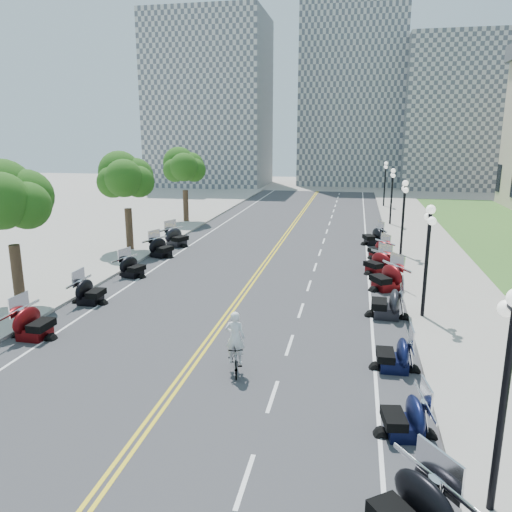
# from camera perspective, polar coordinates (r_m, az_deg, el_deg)

# --- Properties ---
(ground) EXTENTS (160.00, 160.00, 0.00)m
(ground) POSITION_cam_1_polar(r_m,az_deg,el_deg) (20.37, -5.22, -9.39)
(ground) COLOR gray
(road) EXTENTS (16.00, 90.00, 0.01)m
(road) POSITION_cam_1_polar(r_m,az_deg,el_deg) (29.56, 0.26, -1.95)
(road) COLOR #333335
(road) RESTS_ON ground
(centerline_yellow_a) EXTENTS (0.12, 90.00, 0.00)m
(centerline_yellow_a) POSITION_cam_1_polar(r_m,az_deg,el_deg) (29.58, 0.03, -1.92)
(centerline_yellow_a) COLOR yellow
(centerline_yellow_a) RESTS_ON road
(centerline_yellow_b) EXTENTS (0.12, 90.00, 0.00)m
(centerline_yellow_b) POSITION_cam_1_polar(r_m,az_deg,el_deg) (29.54, 0.49, -1.94)
(centerline_yellow_b) COLOR yellow
(centerline_yellow_b) RESTS_ON road
(edge_line_north) EXTENTS (0.12, 90.00, 0.00)m
(edge_line_north) POSITION_cam_1_polar(r_m,az_deg,el_deg) (29.07, 12.75, -2.55)
(edge_line_north) COLOR white
(edge_line_north) RESTS_ON road
(edge_line_south) EXTENTS (0.12, 90.00, 0.00)m
(edge_line_south) POSITION_cam_1_polar(r_m,az_deg,el_deg) (31.38, -11.29, -1.28)
(edge_line_south) COLOR white
(edge_line_south) RESTS_ON road
(lane_dash_4) EXTENTS (0.12, 2.00, 0.00)m
(lane_dash_4) POSITION_cam_1_polar(r_m,az_deg,el_deg) (12.93, -1.27, -24.27)
(lane_dash_4) COLOR white
(lane_dash_4) RESTS_ON road
(lane_dash_5) EXTENTS (0.12, 2.00, 0.00)m
(lane_dash_5) POSITION_cam_1_polar(r_m,az_deg,el_deg) (16.21, 1.92, -15.71)
(lane_dash_5) COLOR white
(lane_dash_5) RESTS_ON road
(lane_dash_6) EXTENTS (0.12, 2.00, 0.00)m
(lane_dash_6) POSITION_cam_1_polar(r_m,az_deg,el_deg) (19.75, 3.86, -10.09)
(lane_dash_6) COLOR white
(lane_dash_6) RESTS_ON road
(lane_dash_7) EXTENTS (0.12, 2.00, 0.00)m
(lane_dash_7) POSITION_cam_1_polar(r_m,az_deg,el_deg) (23.45, 5.15, -6.21)
(lane_dash_7) COLOR white
(lane_dash_7) RESTS_ON road
(lane_dash_8) EXTENTS (0.12, 2.00, 0.00)m
(lane_dash_8) POSITION_cam_1_polar(r_m,az_deg,el_deg) (27.23, 6.08, -3.39)
(lane_dash_8) COLOR white
(lane_dash_8) RESTS_ON road
(lane_dash_9) EXTENTS (0.12, 2.00, 0.00)m
(lane_dash_9) POSITION_cam_1_polar(r_m,az_deg,el_deg) (31.06, 6.77, -1.26)
(lane_dash_9) COLOR white
(lane_dash_9) RESTS_ON road
(lane_dash_10) EXTENTS (0.12, 2.00, 0.00)m
(lane_dash_10) POSITION_cam_1_polar(r_m,az_deg,el_deg) (34.93, 7.32, 0.40)
(lane_dash_10) COLOR white
(lane_dash_10) RESTS_ON road
(lane_dash_11) EXTENTS (0.12, 2.00, 0.00)m
(lane_dash_11) POSITION_cam_1_polar(r_m,az_deg,el_deg) (38.83, 7.75, 1.73)
(lane_dash_11) COLOR white
(lane_dash_11) RESTS_ON road
(lane_dash_12) EXTENTS (0.12, 2.00, 0.00)m
(lane_dash_12) POSITION_cam_1_polar(r_m,az_deg,el_deg) (42.75, 8.10, 2.81)
(lane_dash_12) COLOR white
(lane_dash_12) RESTS_ON road
(lane_dash_13) EXTENTS (0.12, 2.00, 0.00)m
(lane_dash_13) POSITION_cam_1_polar(r_m,az_deg,el_deg) (46.68, 8.40, 3.71)
(lane_dash_13) COLOR white
(lane_dash_13) RESTS_ON road
(lane_dash_14) EXTENTS (0.12, 2.00, 0.00)m
(lane_dash_14) POSITION_cam_1_polar(r_m,az_deg,el_deg) (50.62, 8.65, 4.48)
(lane_dash_14) COLOR white
(lane_dash_14) RESTS_ON road
(lane_dash_15) EXTENTS (0.12, 2.00, 0.00)m
(lane_dash_15) POSITION_cam_1_polar(r_m,az_deg,el_deg) (54.57, 8.86, 5.13)
(lane_dash_15) COLOR white
(lane_dash_15) RESTS_ON road
(lane_dash_16) EXTENTS (0.12, 2.00, 0.00)m
(lane_dash_16) POSITION_cam_1_polar(r_m,az_deg,el_deg) (58.53, 9.05, 5.69)
(lane_dash_16) COLOR white
(lane_dash_16) RESTS_ON road
(lane_dash_17) EXTENTS (0.12, 2.00, 0.00)m
(lane_dash_17) POSITION_cam_1_polar(r_m,az_deg,el_deg) (62.49, 9.21, 6.18)
(lane_dash_17) COLOR white
(lane_dash_17) RESTS_ON road
(lane_dash_18) EXTENTS (0.12, 2.00, 0.00)m
(lane_dash_18) POSITION_cam_1_polar(r_m,az_deg,el_deg) (66.46, 9.35, 6.62)
(lane_dash_18) COLOR white
(lane_dash_18) RESTS_ON road
(lane_dash_19) EXTENTS (0.12, 2.00, 0.00)m
(lane_dash_19) POSITION_cam_1_polar(r_m,az_deg,el_deg) (70.43, 9.48, 7.00)
(lane_dash_19) COLOR white
(lane_dash_19) RESTS_ON road
(sidewalk_north) EXTENTS (5.00, 90.00, 0.15)m
(sidewalk_north) POSITION_cam_1_polar(r_m,az_deg,el_deg) (29.47, 20.75, -2.77)
(sidewalk_north) COLOR #9E9991
(sidewalk_north) RESTS_ON ground
(sidewalk_south) EXTENTS (5.00, 90.00, 0.15)m
(sidewalk_south) POSITION_cam_1_polar(r_m,az_deg,el_deg) (33.13, -17.87, -0.78)
(sidewalk_south) COLOR #9E9991
(sidewalk_south) RESTS_ON ground
(distant_block_a) EXTENTS (18.00, 14.00, 26.00)m
(distant_block_a) POSITION_cam_1_polar(r_m,az_deg,el_deg) (83.46, -5.26, 17.07)
(distant_block_a) COLOR gray
(distant_block_a) RESTS_ON ground
(distant_block_b) EXTENTS (16.00, 12.00, 30.00)m
(distant_block_b) POSITION_cam_1_polar(r_m,az_deg,el_deg) (86.24, 10.86, 18.11)
(distant_block_b) COLOR gray
(distant_block_b) RESTS_ON ground
(distant_block_c) EXTENTS (20.00, 14.00, 22.00)m
(distant_block_c) POSITION_cam_1_polar(r_m,az_deg,el_deg) (84.63, 23.38, 14.65)
(distant_block_c) COLOR gray
(distant_block_c) RESTS_ON ground
(street_lamp_1) EXTENTS (0.50, 1.20, 4.90)m
(street_lamp_1) POSITION_cam_1_polar(r_m,az_deg,el_deg) (11.72, 26.40, -15.07)
(street_lamp_1) COLOR black
(street_lamp_1) RESTS_ON sidewalk_north
(street_lamp_2) EXTENTS (0.50, 1.20, 4.90)m
(street_lamp_2) POSITION_cam_1_polar(r_m,az_deg,el_deg) (22.80, 18.91, -0.68)
(street_lamp_2) COLOR black
(street_lamp_2) RESTS_ON sidewalk_north
(street_lamp_3) EXTENTS (0.50, 1.20, 4.90)m
(street_lamp_3) POSITION_cam_1_polar(r_m,az_deg,el_deg) (34.51, 16.45, 4.17)
(street_lamp_3) COLOR black
(street_lamp_3) RESTS_ON sidewalk_north
(street_lamp_4) EXTENTS (0.50, 1.20, 4.90)m
(street_lamp_4) POSITION_cam_1_polar(r_m,az_deg,el_deg) (46.36, 15.23, 6.55)
(street_lamp_4) COLOR black
(street_lamp_4) RESTS_ON sidewalk_north
(street_lamp_5) EXTENTS (0.50, 1.20, 4.90)m
(street_lamp_5) POSITION_cam_1_polar(r_m,az_deg,el_deg) (58.27, 14.50, 7.96)
(street_lamp_5) COLOR black
(street_lamp_5) RESTS_ON sidewalk_north
(tree_2) EXTENTS (4.80, 4.80, 9.20)m
(tree_2) POSITION_cam_1_polar(r_m,az_deg,el_deg) (25.43, -26.34, 5.00)
(tree_2) COLOR #235619
(tree_2) RESTS_ON sidewalk_south
(tree_3) EXTENTS (4.80, 4.80, 9.20)m
(tree_3) POSITION_cam_1_polar(r_m,az_deg,el_deg) (35.63, -14.59, 8.06)
(tree_3) COLOR #235619
(tree_3) RESTS_ON sidewalk_south
(tree_4) EXTENTS (4.80, 4.80, 9.20)m
(tree_4) POSITION_cam_1_polar(r_m,az_deg,el_deg) (46.69, -8.16, 9.59)
(tree_4) COLOR #235619
(tree_4) RESTS_ON sidewalk_south
(motorcycle_n_3) EXTENTS (3.05, 3.05, 1.53)m
(motorcycle_n_3) POSITION_cam_1_polar(r_m,az_deg,el_deg) (11.49, 17.39, -25.81)
(motorcycle_n_3) COLOR black
(motorcycle_n_3) RESTS_ON road
(motorcycle_n_4) EXTENTS (2.07, 2.07, 1.27)m
(motorcycle_n_4) POSITION_cam_1_polar(r_m,az_deg,el_deg) (14.64, 16.66, -16.98)
(motorcycle_n_4) COLOR black
(motorcycle_n_4) RESTS_ON road
(motorcycle_n_5) EXTENTS (1.92, 1.92, 1.31)m
(motorcycle_n_5) POSITION_cam_1_polar(r_m,az_deg,el_deg) (18.19, 15.54, -10.55)
(motorcycle_n_5) COLOR black
(motorcycle_n_5) RESTS_ON road
(motorcycle_n_6) EXTENTS (2.24, 2.24, 1.50)m
(motorcycle_n_6) POSITION_cam_1_polar(r_m,az_deg,el_deg) (23.05, 14.76, -5.03)
(motorcycle_n_6) COLOR black
(motorcycle_n_6) RESTS_ON road
(motorcycle_n_7) EXTENTS (2.99, 2.99, 1.53)m
(motorcycle_n_7) POSITION_cam_1_polar(r_m,az_deg,el_deg) (27.05, 14.67, -2.21)
(motorcycle_n_7) COLOR #590A0C
(motorcycle_n_7) RESTS_ON road
(motorcycle_n_8) EXTENTS (2.83, 2.83, 1.40)m
(motorcycle_n_8) POSITION_cam_1_polar(r_m,az_deg,el_deg) (30.21, 13.72, -0.63)
(motorcycle_n_8) COLOR #590A0C
(motorcycle_n_8) RESTS_ON road
(motorcycle_n_9) EXTENTS (2.53, 2.53, 1.27)m
(motorcycle_n_9) POSITION_cam_1_polar(r_m,az_deg,el_deg) (34.02, 13.85, 0.83)
(motorcycle_n_9) COLOR #590A0C
(motorcycle_n_9) RESTS_ON road
(motorcycle_n_10) EXTENTS (2.61, 2.61, 1.43)m
(motorcycle_n_10) POSITION_cam_1_polar(r_m,az_deg,el_deg) (38.05, 13.24, 2.33)
(motorcycle_n_10) COLOR black
(motorcycle_n_10) RESTS_ON road
(motorcycle_s_5) EXTENTS (2.10, 2.10, 1.45)m
(motorcycle_s_5) POSITION_cam_1_polar(r_m,az_deg,el_deg) (21.96, -24.07, -6.81)
(motorcycle_s_5) COLOR #590A0C
(motorcycle_s_5) RESTS_ON road
(motorcycle_s_6) EXTENTS (1.94, 1.94, 1.35)m
(motorcycle_s_6) POSITION_cam_1_polar(r_m,az_deg,el_deg) (25.41, -18.45, -3.72)
(motorcycle_s_6) COLOR black
(motorcycle_s_6) RESTS_ON road
(motorcycle_s_7) EXTENTS (2.31, 2.31, 1.31)m
(motorcycle_s_7) POSITION_cam_1_polar(r_m,az_deg,el_deg) (29.51, -13.95, -1.07)
(motorcycle_s_7) COLOR black
(motorcycle_s_7) RESTS_ON road
(motorcycle_s_8) EXTENTS (2.61, 2.61, 1.43)m
(motorcycle_s_8) POSITION_cam_1_polar(r_m,az_deg,el_deg) (33.90, -10.79, 1.08)
(motorcycle_s_8) COLOR black
(motorcycle_s_8) RESTS_ON road
(motorcycle_s_9) EXTENTS (2.85, 2.85, 1.52)m
(motorcycle_s_9) POSITION_cam_1_polar(r_m,az_deg,el_deg) (37.01, -9.07, 2.27)
(motorcycle_s_9) COLOR black
(motorcycle_s_9) RESTS_ON road
(bicycle) EXTENTS (0.96, 1.83, 1.06)m
(bicycle) POSITION_cam_1_polar(r_m,az_deg,el_deg) (17.43, -2.38, -11.58)
(bicycle) COLOR #A51414
(bicycle) RESTS_ON road
(cyclist_rider) EXTENTS (0.68, 0.45, 1.87)m
(cyclist_rider) POSITION_cam_1_polar(r_m,az_deg,el_deg) (16.86, -2.43, -7.07)
(cyclist_rider) COLOR silver
(cyclist_rider) RESTS_ON bicycle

